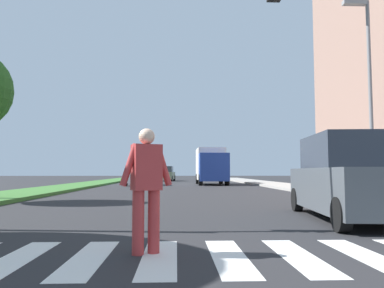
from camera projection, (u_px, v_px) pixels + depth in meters
ground_plane at (179, 186)px, 27.98m from camera, size 140.00×140.00×0.00m
crosswalk at (194, 257)px, 4.84m from camera, size 6.75×2.20×0.01m
median_strip at (72, 187)px, 25.69m from camera, size 2.97×64.00×0.15m
sidewalk_right at (288, 186)px, 26.31m from camera, size 3.00×64.00×0.15m
traffic_light_gantry at (23, 10)px, 7.66m from camera, size 9.53×0.30×6.00m
street_lamp_right at (367, 79)px, 14.18m from camera, size 1.02×0.24×7.50m
pedestrian_performer at (146, 184)px, 5.09m from camera, size 0.72×0.38×1.69m
suv_crossing at (351, 179)px, 8.70m from camera, size 2.40×4.77×1.97m
sedan_midblock at (139, 175)px, 30.00m from camera, size 1.99×4.30×1.76m
sedan_distant at (166, 174)px, 43.93m from camera, size 2.23×4.34×1.71m
truck_box_delivery at (211, 165)px, 31.98m from camera, size 2.40×6.20×3.10m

